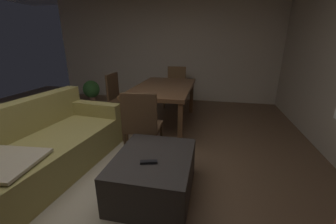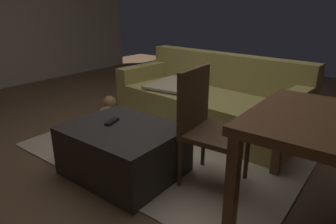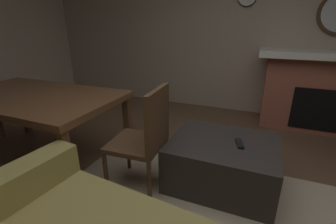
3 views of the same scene
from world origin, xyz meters
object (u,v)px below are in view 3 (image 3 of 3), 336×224
(fireplace, at_px, (329,91))
(dining_table, at_px, (33,101))
(tv_remote, at_px, (240,144))
(ottoman_coffee_table, at_px, (222,163))
(dining_chair_west, at_px, (146,135))

(fireplace, bearing_deg, dining_table, 35.48)
(tv_remote, bearing_deg, fireplace, -133.49)
(ottoman_coffee_table, distance_m, dining_chair_west, 0.74)
(ottoman_coffee_table, distance_m, tv_remote, 0.26)
(fireplace, height_order, dining_chair_west, fireplace)
(fireplace, relative_size, dining_table, 1.07)
(fireplace, height_order, ottoman_coffee_table, fireplace)
(dining_chair_west, bearing_deg, dining_table, 0.27)
(fireplace, relative_size, dining_chair_west, 2.02)
(dining_table, distance_m, dining_chair_west, 1.28)
(dining_table, bearing_deg, fireplace, -144.52)
(fireplace, xyz_separation_m, dining_table, (2.96, 2.11, 0.12))
(ottoman_coffee_table, relative_size, dining_chair_west, 0.99)
(ottoman_coffee_table, height_order, dining_chair_west, dining_chair_west)
(ottoman_coffee_table, height_order, tv_remote, tv_remote)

